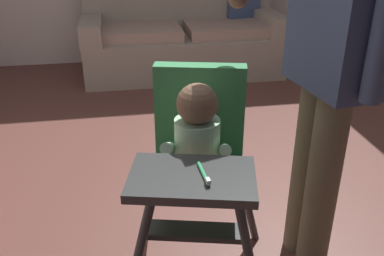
{
  "coord_description": "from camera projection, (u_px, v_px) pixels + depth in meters",
  "views": [
    {
      "loc": [
        -0.36,
        -2.09,
        1.44
      ],
      "look_at": [
        -0.12,
        -0.72,
        0.77
      ],
      "focal_mm": 40.09,
      "sensor_mm": 36.0,
      "label": 1
    }
  ],
  "objects": [
    {
      "name": "couch",
      "position": [
        183.0,
        40.0,
        4.41
      ],
      "size": [
        1.98,
        0.86,
        0.86
      ],
      "rotation": [
        0.0,
        0.0,
        -1.57
      ],
      "color": "gray",
      "rests_on": "ground"
    },
    {
      "name": "adult_standing",
      "position": [
        330.0,
        64.0,
        1.65
      ],
      "size": [
        0.56,
        0.5,
        1.66
      ],
      "rotation": [
        0.0,
        0.0,
        -3.01
      ],
      "color": "#69624A",
      "rests_on": "ground"
    },
    {
      "name": "ground",
      "position": [
        192.0,
        197.0,
        2.56
      ],
      "size": [
        6.03,
        7.02,
        0.1
      ],
      "primitive_type": "cube",
      "color": "brown"
    },
    {
      "name": "high_chair",
      "position": [
        197.0,
        150.0,
        1.64
      ],
      "size": [
        0.72,
        0.82,
        0.95
      ],
      "rotation": [
        0.0,
        0.0,
        -1.81
      ],
      "color": "#323333",
      "rests_on": "ground"
    }
  ]
}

